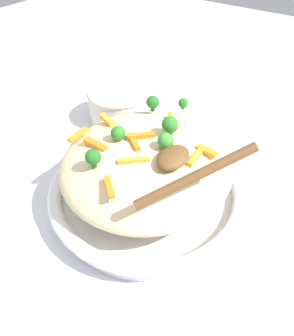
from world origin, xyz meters
name	(u,v)px	position (x,y,z in m)	size (l,w,h in m)	color
ground_plane	(147,203)	(0.00, 0.00, 0.00)	(2.40, 2.40, 0.00)	silver
serving_bowl	(147,192)	(0.00, 0.00, 0.03)	(0.32, 0.32, 0.05)	silver
pasta_mound	(147,164)	(0.00, 0.00, 0.09)	(0.27, 0.26, 0.09)	beige
carrot_piece_0	(134,142)	(0.02, -0.01, 0.14)	(0.04, 0.01, 0.01)	orange
carrot_piece_1	(195,158)	(-0.01, 0.07, 0.13)	(0.04, 0.01, 0.01)	orange
carrot_piece_2	(109,187)	(0.10, 0.01, 0.13)	(0.04, 0.01, 0.01)	orange
carrot_piece_3	(96,144)	(0.05, -0.06, 0.13)	(0.04, 0.01, 0.01)	orange
carrot_piece_4	(143,134)	(0.00, -0.01, 0.14)	(0.04, 0.01, 0.01)	orange
carrot_piece_5	(107,120)	(-0.01, -0.09, 0.13)	(0.03, 0.01, 0.01)	orange
carrot_piece_6	(134,160)	(0.05, 0.01, 0.13)	(0.04, 0.01, 0.01)	orange
carrot_piece_7	(207,151)	(-0.03, 0.08, 0.13)	(0.03, 0.01, 0.01)	orange
carrot_piece_8	(78,135)	(0.04, -0.10, 0.13)	(0.04, 0.01, 0.01)	orange
carrot_piece_9	(172,121)	(-0.07, 0.00, 0.13)	(0.04, 0.01, 0.01)	orange
broccoli_floret_0	(170,125)	(-0.03, 0.02, 0.15)	(0.03, 0.03, 0.03)	#296820
broccoli_floret_1	(93,157)	(0.08, -0.03, 0.14)	(0.02, 0.02, 0.03)	#205B1C
broccoli_floret_2	(153,102)	(-0.08, -0.05, 0.14)	(0.02, 0.02, 0.03)	#205B1C
broccoli_floret_3	(166,141)	(0.00, 0.03, 0.15)	(0.02, 0.02, 0.03)	#377928
broccoli_floret_4	(183,103)	(-0.12, -0.01, 0.14)	(0.02, 0.02, 0.02)	#205B1C
broccoli_floret_5	(118,133)	(0.02, -0.04, 0.14)	(0.02, 0.02, 0.02)	#296820
serving_spoon	(180,163)	(0.03, 0.07, 0.15)	(0.13, 0.13, 0.07)	brown
companion_bowl	(119,104)	(-0.18, -0.20, 0.04)	(0.14, 0.14, 0.08)	beige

